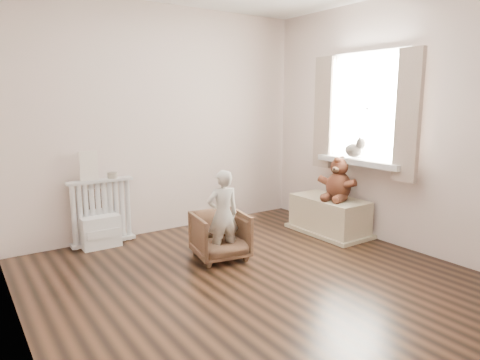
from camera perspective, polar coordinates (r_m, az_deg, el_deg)
floor at (r=3.83m, az=2.00°, el=-13.12°), size 3.60×3.60×0.01m
back_wall at (r=5.08m, az=-10.15°, el=7.72°), size 3.60×0.02×2.60m
left_wall at (r=2.84m, az=-28.52°, el=4.41°), size 0.02×3.60×2.60m
right_wall at (r=4.81m, az=19.78°, el=7.11°), size 0.02×3.60×2.60m
window at (r=4.96m, az=16.78°, el=9.11°), size 0.03×0.90×1.10m
window_sill at (r=4.93m, az=15.76°, el=2.38°), size 0.22×1.10×0.06m
curtain_left at (r=4.53m, az=21.51°, el=7.96°), size 0.06×0.26×1.30m
curtain_right at (r=5.26m, az=11.10°, el=8.77°), size 0.06×0.26×1.30m
radiator at (r=4.82m, az=-17.96°, el=-3.75°), size 0.68×0.13×0.72m
paper_doll at (r=4.70m, az=-19.53°, el=1.79°), size 0.19×0.02×0.31m
tin_a at (r=4.79m, az=-16.65°, el=0.60°), size 0.10×0.10×0.06m
toy_vanity at (r=4.81m, az=-18.31°, el=-5.22°), size 0.39×0.28×0.62m
armchair at (r=4.24m, az=-2.64°, el=-7.41°), size 0.58×0.59×0.46m
child at (r=4.13m, az=-2.30°, el=-4.63°), size 0.35×0.26×0.87m
toy_bench at (r=5.15m, az=11.81°, el=-4.73°), size 0.47×0.89×0.42m
teddy_bear at (r=4.98m, az=13.05°, el=0.25°), size 0.47×0.41×0.49m
plush_cat at (r=4.97m, az=14.98°, el=3.99°), size 0.23×0.31×0.24m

